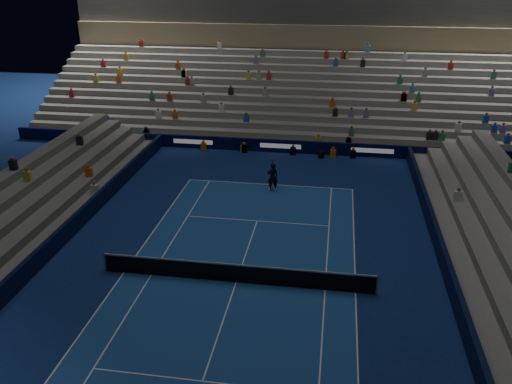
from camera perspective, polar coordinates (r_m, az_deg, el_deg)
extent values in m
plane|color=navy|center=(24.96, -2.15, -9.71)|extent=(90.00, 90.00, 0.00)
cube|color=navy|center=(24.95, -2.15, -9.70)|extent=(10.97, 23.77, 0.01)
cube|color=black|center=(41.33, 2.68, 4.97)|extent=(44.00, 0.25, 1.00)
cube|color=black|center=(24.97, 20.62, -10.04)|extent=(0.25, 37.00, 1.00)
cube|color=black|center=(27.99, -22.20, -6.47)|extent=(0.25, 37.00, 1.00)
cube|color=slate|center=(42.35, 2.82, 5.08)|extent=(44.00, 1.00, 0.50)
cube|color=slate|center=(43.21, 2.97, 5.81)|extent=(44.00, 1.00, 1.00)
cube|color=slate|center=(44.09, 3.12, 6.51)|extent=(44.00, 1.00, 1.50)
cube|color=slate|center=(44.97, 3.26, 7.19)|extent=(44.00, 1.00, 2.00)
cube|color=slate|center=(45.86, 3.40, 7.84)|extent=(44.00, 1.00, 2.50)
cube|color=slate|center=(46.75, 3.53, 8.46)|extent=(44.00, 1.00, 3.00)
cube|color=slate|center=(47.65, 3.65, 9.06)|extent=(44.00, 1.00, 3.50)
cube|color=slate|center=(48.55, 3.78, 9.64)|extent=(44.00, 1.00, 4.00)
cube|color=slate|center=(49.46, 3.89, 10.20)|extent=(44.00, 1.00, 4.50)
cube|color=slate|center=(50.37, 4.01, 10.73)|extent=(44.00, 1.00, 5.00)
cube|color=slate|center=(51.29, 4.12, 11.25)|extent=(44.00, 1.00, 5.50)
cube|color=slate|center=(52.21, 4.23, 11.75)|extent=(44.00, 1.00, 6.00)
cube|color=#8F7C58|center=(52.62, 4.47, 16.36)|extent=(44.00, 0.60, 2.20)
cube|color=#42423F|center=(53.75, 4.70, 19.30)|extent=(44.00, 2.40, 3.00)
cube|color=slate|center=(25.30, 22.34, -10.55)|extent=(1.00, 37.00, 0.50)
cube|color=slate|center=(25.44, 24.64, -10.11)|extent=(1.00, 37.00, 1.00)
cube|color=#5F605B|center=(28.51, -23.52, -6.72)|extent=(1.00, 37.00, 0.50)
cube|color=#5F605B|center=(28.92, -25.29, -6.04)|extent=(1.00, 37.00, 1.00)
cylinder|color=#B2B2B7|center=(26.49, -16.01, -7.18)|extent=(0.10, 0.10, 1.10)
cylinder|color=#B2B2B7|center=(24.42, 12.96, -9.67)|extent=(0.10, 0.10, 1.10)
cube|color=black|center=(24.71, -2.17, -8.84)|extent=(12.80, 0.03, 0.90)
cube|color=white|center=(24.45, -2.18, -7.87)|extent=(12.80, 0.04, 0.08)
imported|color=black|center=(34.07, 1.81, 1.64)|extent=(0.81, 0.66, 1.90)
cube|color=black|center=(40.55, 7.02, 4.10)|extent=(0.51, 0.58, 0.54)
cylinder|color=black|center=(40.10, 7.01, 4.12)|extent=(0.24, 0.38, 0.16)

